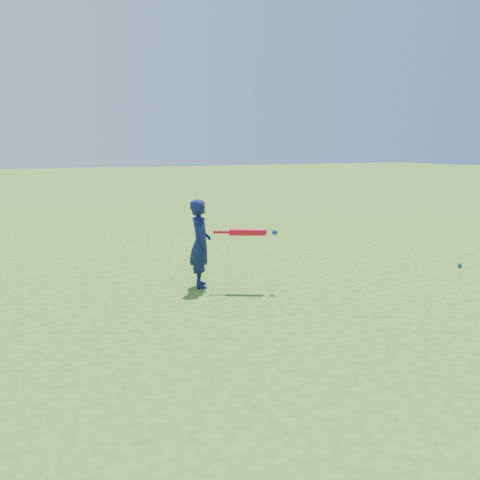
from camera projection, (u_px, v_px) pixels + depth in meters
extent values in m
plane|color=#386919|center=(238.00, 280.00, 7.15)|extent=(80.00, 80.00, 0.00)
imported|color=#10184D|center=(200.00, 243.00, 6.71)|extent=(0.36, 0.46, 1.12)
sphere|color=#0B34C8|center=(460.00, 265.00, 7.87)|extent=(0.07, 0.07, 0.07)
cylinder|color=red|center=(214.00, 232.00, 6.63)|extent=(0.04, 0.06, 0.06)
cylinder|color=red|center=(222.00, 232.00, 6.62)|extent=(0.19, 0.13, 0.04)
cylinder|color=red|center=(246.00, 232.00, 6.61)|extent=(0.41, 0.29, 0.09)
sphere|color=red|center=(263.00, 232.00, 6.60)|extent=(0.09, 0.09, 0.09)
sphere|color=#0B32C5|center=(275.00, 232.00, 6.59)|extent=(0.07, 0.07, 0.07)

